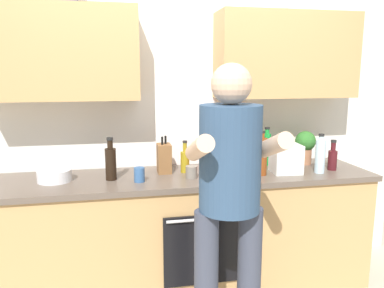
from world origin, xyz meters
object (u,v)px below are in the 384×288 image
bottle_wine (333,158)px  bottle_water (320,156)px  bottle_soy (111,162)px  cup_stoneware (191,172)px  bottle_soda (267,148)px  grocery_bag_produce (286,159)px  grocery_bag_crisps (224,157)px  mixing_bowl (55,175)px  bottle_oil (185,160)px  knife_block (164,158)px  potted_herb (305,145)px  bottle_vinegar (262,156)px  person_standing (230,190)px  cup_tea (139,175)px

bottle_wine → bottle_water: 0.16m
bottle_soy → cup_stoneware: (0.56, -0.07, -0.08)m
bottle_soda → grocery_bag_produce: size_ratio=1.45×
grocery_bag_crisps → mixing_bowl: bearing=179.9°
bottle_soy → bottle_water: 1.54m
bottle_oil → knife_block: knife_block is taller
bottle_wine → grocery_bag_produce: 0.39m
bottle_soy → potted_herb: bearing=6.1°
bottle_water → bottle_soy: bearing=175.6°
bottle_oil → bottle_water: 1.01m
bottle_soda → bottle_vinegar: 0.32m
bottle_wine → bottle_soy: bottle_soy is taller
bottle_soda → grocery_bag_produce: bearing=-78.9°
bottle_soy → bottle_vinegar: (1.09, -0.09, 0.02)m
person_standing → bottle_vinegar: (0.44, 0.62, 0.04)m
bottle_soy → mixing_bowl: bearing=173.6°
knife_block → potted_herb: 1.17m
knife_block → grocery_bag_crisps: 0.45m
mixing_bowl → cup_stoneware: bearing=-6.7°
bottle_soy → bottle_oil: 0.56m
bottle_vinegar → cup_stoneware: 0.53m
bottle_water → bottle_wine: bearing=23.3°
person_standing → bottle_vinegar: bearing=54.8°
mixing_bowl → knife_block: (0.78, 0.08, 0.07)m
bottle_wine → grocery_bag_crisps: (-0.84, 0.10, 0.03)m
bottle_wine → bottle_vinegar: bearing=-176.9°
person_standing → potted_herb: (0.91, 0.87, 0.06)m
bottle_oil → grocery_bag_produce: 0.76m
bottle_water → potted_herb: bearing=84.4°
person_standing → cup_stoneware: size_ratio=19.38×
person_standing → grocery_bag_produce: (0.64, 0.65, 0.01)m
bottle_vinegar → mixing_bowl: bottle_vinegar is taller
bottle_wine → bottle_soy: (-1.68, 0.06, 0.03)m
bottle_soy → cup_stoneware: size_ratio=3.47×
grocery_bag_produce → mixing_bowl: bearing=176.5°
bottle_oil → grocery_bag_produce: bottle_oil is taller
knife_block → potted_herb: (1.17, 0.04, 0.05)m
cup_tea → grocery_bag_produce: bearing=1.6°
bottle_vinegar → knife_block: bottle_vinegar is taller
knife_block → grocery_bag_produce: 0.92m
bottle_oil → cup_stoneware: bottle_oil is taller
bottle_soda → potted_herb: bearing=-5.0°
bottle_soy → grocery_bag_produce: bottle_soy is taller
grocery_bag_crisps → bottle_water: bearing=-12.7°
bottle_oil → bottle_water: size_ratio=0.81×
cup_stoneware → potted_herb: potted_herb is taller
grocery_bag_crisps → bottle_soy: bearing=-177.3°
bottle_wine → bottle_vinegar: bottle_vinegar is taller
person_standing → cup_stoneware: (-0.09, 0.64, -0.06)m
knife_block → bottle_oil: bearing=-8.4°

